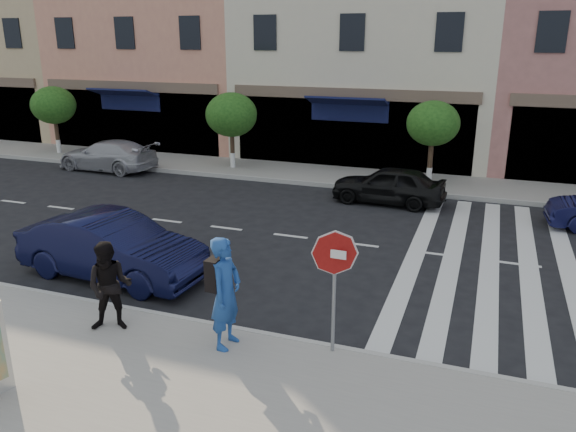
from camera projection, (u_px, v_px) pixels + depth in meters
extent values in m
plane|color=black|center=(228.00, 295.00, 12.17)|extent=(120.00, 120.00, 0.00)
cube|color=gray|center=(124.00, 389.00, 8.80)|extent=(60.00, 4.50, 0.15)
cube|color=gray|center=(351.00, 177.00, 21.99)|extent=(60.00, 3.00, 0.15)
cube|color=tan|center=(12.00, 25.00, 32.72)|extent=(12.00, 9.00, 12.00)
cube|color=tan|center=(175.00, 3.00, 28.83)|extent=(10.00, 9.00, 14.00)
cube|color=beige|center=(376.00, 33.00, 25.87)|extent=(11.00, 9.00, 11.00)
cylinder|color=#473323|center=(57.00, 135.00, 26.10)|extent=(0.18, 0.18, 1.65)
cylinder|color=silver|center=(59.00, 146.00, 26.26)|extent=(0.20, 0.20, 0.60)
ellipsoid|color=#1B4313|center=(53.00, 105.00, 25.68)|extent=(2.00, 2.00, 1.70)
cylinder|color=#473323|center=(232.00, 148.00, 23.18)|extent=(0.18, 0.18, 1.60)
cylinder|color=silver|center=(233.00, 160.00, 23.33)|extent=(0.20, 0.20, 0.60)
ellipsoid|color=#1B4313|center=(231.00, 115.00, 22.76)|extent=(2.10, 2.10, 1.79)
cylinder|color=#473323|center=(430.00, 161.00, 20.55)|extent=(0.18, 0.18, 1.71)
cylinder|color=silver|center=(429.00, 175.00, 20.72)|extent=(0.20, 0.20, 0.60)
ellipsoid|color=#1B4313|center=(433.00, 123.00, 20.13)|extent=(1.90, 1.90, 1.62)
cylinder|color=gray|center=(334.00, 298.00, 9.43)|extent=(0.07, 0.07, 2.00)
cylinder|color=white|center=(335.00, 253.00, 9.17)|extent=(0.78, 0.05, 0.78)
cylinder|color=#9E1411|center=(335.00, 253.00, 9.16)|extent=(0.73, 0.06, 0.73)
cube|color=white|center=(334.00, 254.00, 9.13)|extent=(0.41, 0.04, 0.15)
imported|color=#1F488F|center=(226.00, 293.00, 9.61)|extent=(0.52, 0.76, 2.01)
imported|color=black|center=(110.00, 287.00, 10.22)|extent=(1.02, 0.92, 1.71)
imported|color=black|center=(112.00, 247.00, 12.85)|extent=(4.60, 1.88, 1.48)
imported|color=#A7A6AC|center=(108.00, 155.00, 23.37)|extent=(4.42, 1.99, 1.26)
imported|color=black|center=(389.00, 185.00, 18.69)|extent=(3.80, 1.68, 1.27)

